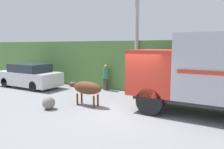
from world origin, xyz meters
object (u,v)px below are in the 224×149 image
Objects in this scene: cargo_truck at (216,71)px; brown_cow at (87,88)px; roadside_rock at (49,103)px; parked_suv at (29,76)px; utility_pole at (137,36)px; pedestrian_on_hill at (106,76)px.

brown_cow is at bearing -165.26° from cargo_truck.
parked_suv is at bearing 148.41° from roadside_rock.
parked_suv is 7.79m from utility_pole.
brown_cow is 3.29× the size of roadside_rock.
brown_cow reaches higher than roadside_rock.
utility_pole is 6.29m from roadside_rock.
roadside_rock is (-2.02, -5.08, -3.10)m from utility_pole.
cargo_truck is at bearing 21.17° from roadside_rock.
utility_pole is (2.01, 0.20, 2.49)m from pedestrian_on_hill.
cargo_truck is 5.62m from brown_cow.
pedestrian_on_hill is (-1.11, 3.55, 0.04)m from brown_cow.
brown_cow is at bearing 49.50° from roadside_rock.
brown_cow is at bearing -103.35° from utility_pole.
parked_suv is (-6.18, 1.78, -0.07)m from brown_cow.
cargo_truck is 3.94× the size of pedestrian_on_hill.
utility_pole is (0.89, 3.75, 2.53)m from brown_cow.
pedestrian_on_hill reaches higher than brown_cow.
parked_suv reaches higher than brown_cow.
utility_pole is (7.07, 1.98, 2.60)m from parked_suv.
utility_pole is at bearing 68.28° from roadside_rock.
brown_cow is 3.72m from pedestrian_on_hill.
utility_pole reaches higher than roadside_rock.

